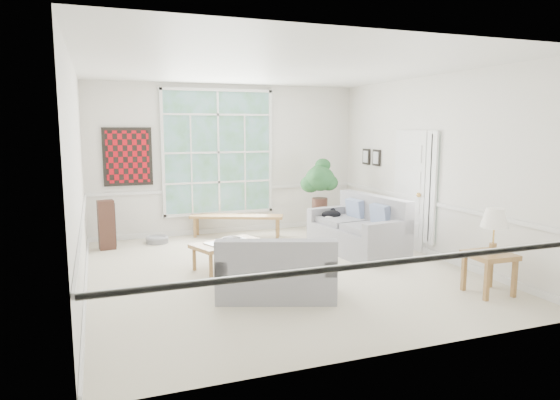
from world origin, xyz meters
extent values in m
cube|color=beige|center=(0.00, 0.00, -0.01)|extent=(5.50, 6.00, 0.01)
cube|color=white|center=(0.00, 0.00, 3.00)|extent=(5.50, 6.00, 0.02)
cube|color=silver|center=(0.00, 3.00, 1.50)|extent=(5.50, 0.02, 3.00)
cube|color=silver|center=(0.00, -3.00, 1.50)|extent=(5.50, 0.02, 3.00)
cube|color=silver|center=(-2.75, 0.00, 1.50)|extent=(0.02, 6.00, 3.00)
cube|color=silver|center=(2.75, 0.00, 1.50)|extent=(0.02, 6.00, 3.00)
cube|color=white|center=(-0.20, 2.96, 1.65)|extent=(2.30, 0.08, 2.40)
cube|color=white|center=(2.71, 0.60, 1.05)|extent=(0.08, 0.90, 2.10)
cube|color=white|center=(2.71, -0.03, 1.15)|extent=(0.08, 0.26, 1.90)
cube|color=#620B0F|center=(-1.95, 2.95, 1.60)|extent=(0.90, 0.06, 1.10)
cube|color=black|center=(2.71, 1.75, 1.55)|extent=(0.04, 0.26, 0.32)
cube|color=black|center=(2.71, 2.15, 1.55)|extent=(0.04, 0.26, 0.32)
cube|color=gray|center=(1.65, 0.57, 0.49)|extent=(1.17, 1.91, 0.98)
cube|color=gray|center=(-0.43, -1.08, 0.40)|extent=(1.66, 1.23, 0.80)
cube|color=olive|center=(-0.67, 0.42, 0.20)|extent=(1.22, 0.94, 0.40)
imported|color=gray|center=(-0.61, 0.41, 0.44)|extent=(0.45, 0.45, 0.08)
cube|color=olive|center=(0.03, 2.50, 0.21)|extent=(1.82, 1.05, 0.43)
cube|color=olive|center=(1.73, 2.12, 0.23)|extent=(0.52, 0.52, 0.47)
cube|color=olive|center=(2.21, -1.94, 0.27)|extent=(0.55, 0.55, 0.55)
cylinder|color=gray|center=(-1.51, 2.50, 0.06)|extent=(0.53, 0.53, 0.13)
cube|color=#3F251C|center=(-2.40, 2.31, 0.44)|extent=(0.30, 0.25, 0.88)
ellipsoid|color=black|center=(1.46, 1.19, 0.59)|extent=(0.43, 0.36, 0.17)
camera|label=1|loc=(-2.52, -6.88, 2.17)|focal=32.00mm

